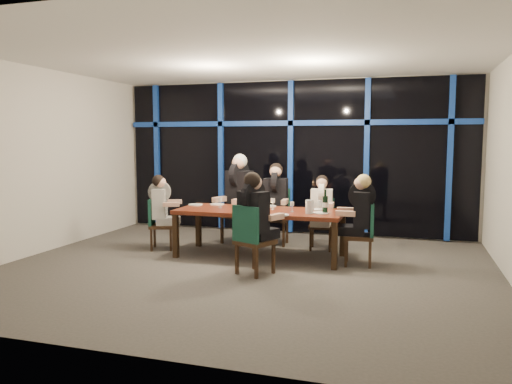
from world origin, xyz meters
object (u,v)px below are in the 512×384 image
Objects in this scene: chair_near_mid at (251,236)px; water_pitcher at (309,207)px; chair_end_left at (158,221)px; diner_far_right at (322,201)px; diner_far_left at (238,186)px; diner_near_mid at (255,208)px; dining_table at (260,214)px; chair_far_right at (322,221)px; chair_far_left at (241,209)px; chair_far_mid at (276,213)px; diner_end_left at (162,201)px; diner_end_right at (359,206)px; diner_far_mid at (275,192)px; wine_bottle at (325,204)px; chair_end_right at (364,231)px.

chair_near_mid is 1.12m from water_pitcher.
chair_end_left is 2.77m from diner_far_right.
diner_far_left reaches higher than diner_near_mid.
chair_near_mid reaches higher than water_pitcher.
dining_table is 1.23m from chair_far_right.
chair_far_right is 1.03× the size of diner_far_right.
chair_far_mid is at bearing 26.52° from chair_far_left.
water_pitcher is at bearing -102.40° from diner_near_mid.
diner_end_left is (0.07, 0.02, 0.34)m from chair_end_left.
diner_end_right is (1.54, -0.07, 0.20)m from dining_table.
diner_far_right is at bearing -15.55° from diner_far_mid.
dining_table is 1.06m from wine_bottle.
chair_end_right is at bearing -122.39° from diner_near_mid.
diner_end_right is at bearing -38.14° from diner_far_mid.
chair_near_mid is at bearing -79.61° from dining_table.
diner_end_left reaches higher than chair_far_left.
chair_far_right is at bearing 106.40° from water_pitcher.
dining_table is at bearing -140.44° from diner_far_right.
chair_far_right is 2.00m from diner_near_mid.
wine_bottle is (1.05, -1.14, 0.34)m from chair_far_mid.
chair_end_right is 1.21m from diner_far_right.
dining_table is at bearing -175.34° from water_pitcher.
chair_far_right is 0.90× the size of diner_far_mid.
water_pitcher is (2.62, -0.19, 0.37)m from chair_end_left.
diner_far_right reaches higher than chair_near_mid.
chair_far_right is 0.96m from diner_far_mid.
diner_end_left is 2.56m from water_pitcher.
wine_bottle reaches higher than water_pitcher.
chair_far_left is 3.06× the size of wine_bottle.
chair_far_left is 1.26× the size of chair_end_left.
diner_end_left is (-2.56, -0.77, 0.00)m from diner_far_right.
chair_end_right is 1.98m from diner_far_mid.
chair_far_left is 1.48m from chair_far_right.
chair_end_right is 0.98× the size of diner_near_mid.
dining_table is 2.78× the size of diner_near_mid.
diner_end_left reaches higher than diner_far_right.
diner_far_mid reaches higher than diner_near_mid.
dining_table is at bearing -52.79° from diner_near_mid.
chair_near_mid is 1.08× the size of diner_end_right.
diner_far_left reaches higher than water_pitcher.
dining_table is at bearing -109.61° from chair_end_left.
chair_end_left is 0.96× the size of diner_end_right.
diner_end_right reaches higher than dining_table.
chair_far_left is at bearing 147.65° from wine_bottle.
chair_far_mid is 1.59m from wine_bottle.
dining_table is at bearing -137.79° from chair_far_right.
diner_far_right is at bearing -90.00° from chair_far_right.
diner_far_right is (1.48, -0.18, 0.21)m from chair_far_left.
dining_table is 0.86m from water_pitcher.
dining_table is 1.03m from diner_near_mid.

